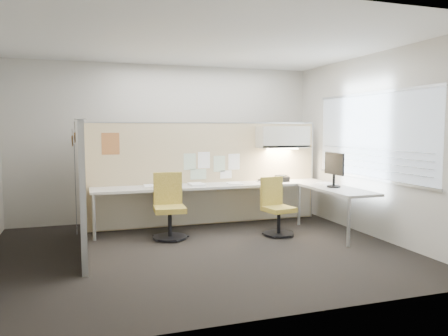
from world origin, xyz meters
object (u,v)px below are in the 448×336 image
object	(u,v)px
monitor	(334,168)
chair_right	(276,209)
phone	(282,179)
desk	(236,192)
chair_left	(169,208)

from	to	relation	value
monitor	chair_right	bearing A→B (deg)	80.42
phone	chair_right	bearing A→B (deg)	-119.35
chair_right	monitor	size ratio (longest dim) A/B	1.63
desk	chair_left	distance (m)	1.23
chair_right	desk	bearing A→B (deg)	115.07
chair_left	chair_right	size ratio (longest dim) A/B	1.10
chair_left	chair_right	world-z (taller)	chair_left
chair_left	monitor	world-z (taller)	monitor
chair_right	phone	xyz separation A→B (m)	(0.48, 0.79, 0.37)
monitor	phone	bearing A→B (deg)	25.26
chair_right	phone	world-z (taller)	chair_right
chair_left	monitor	xyz separation A→B (m)	(2.56, -0.48, 0.59)
desk	phone	world-z (taller)	phone
desk	monitor	xyz separation A→B (m)	(1.37, -0.78, 0.44)
chair_right	monitor	distance (m)	1.13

